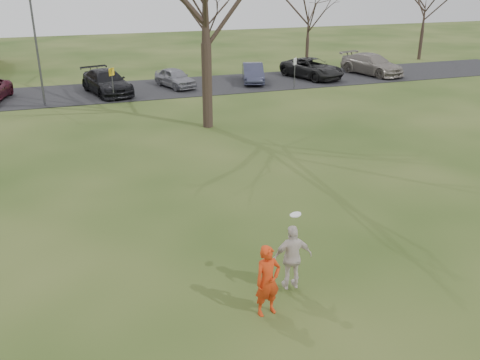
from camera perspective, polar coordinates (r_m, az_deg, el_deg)
name	(u,v)px	position (r m, az deg, el deg)	size (l,w,h in m)	color
ground	(292,293)	(13.25, 5.71, -12.25)	(120.00, 120.00, 0.00)	#1E380F
parking_strip	(140,90)	(35.98, -10.99, 9.73)	(62.00, 6.50, 0.04)	black
player_defender	(268,281)	(12.04, 3.07, -11.02)	(0.64, 0.42, 1.75)	red
car_3	(107,82)	(35.05, -14.47, 10.40)	(2.10, 5.17, 1.50)	black
car_4	(175,78)	(36.24, -7.16, 11.11)	(1.52, 3.77, 1.28)	gray
car_5	(253,73)	(37.63, 1.44, 11.70)	(1.40, 4.01, 1.32)	#32354B
car_6	(312,68)	(39.57, 7.93, 12.10)	(2.38, 5.16, 1.43)	black
car_7	(372,64)	(41.88, 14.33, 12.25)	(2.16, 5.30, 1.54)	gray
catching_play	(292,257)	(12.79, 5.80, -8.45)	(1.02, 0.49, 2.03)	beige
lamp_post	(35,37)	(32.60, -21.63, 14.44)	(0.34, 0.34, 6.27)	#47474C
sign_yellow	(112,79)	(32.56, -13.91, 10.80)	(0.35, 0.35, 2.08)	#47474C
sign_white	(295,67)	(35.63, 6.06, 12.23)	(0.35, 0.35, 2.08)	#47474C
small_tree_row	(184,22)	(41.13, -6.18, 16.96)	(55.00, 5.90, 8.50)	#352821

